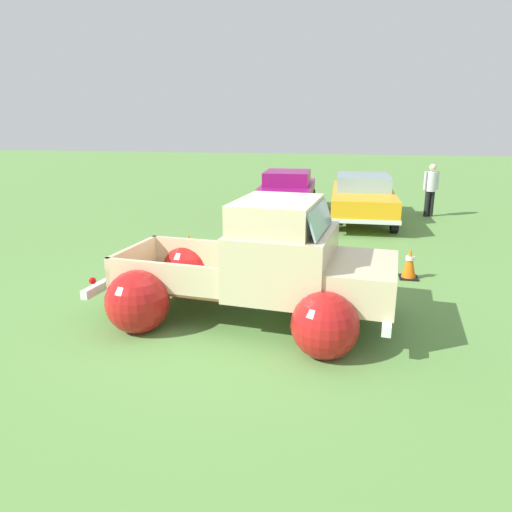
% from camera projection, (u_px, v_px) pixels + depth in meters
% --- Properties ---
extents(ground_plane, '(80.00, 80.00, 0.00)m').
position_uv_depth(ground_plane, '(243.00, 316.00, 7.52)').
color(ground_plane, '#609347').
extents(vintage_pickup_truck, '(4.78, 3.10, 1.96)m').
position_uv_depth(vintage_pickup_truck, '(266.00, 274.00, 7.20)').
color(vintage_pickup_truck, black).
rests_on(vintage_pickup_truck, ground).
extents(show_car_0, '(1.91, 4.33, 1.43)m').
position_uv_depth(show_car_0, '(287.00, 191.00, 15.65)').
color(show_car_0, black).
rests_on(show_car_0, ground).
extents(show_car_1, '(1.99, 4.71, 1.43)m').
position_uv_depth(show_car_1, '(362.00, 196.00, 14.55)').
color(show_car_1, black).
rests_on(show_car_1, ground).
extents(spectator_0, '(0.53, 0.44, 1.72)m').
position_uv_depth(spectator_0, '(431.00, 187.00, 15.17)').
color(spectator_0, black).
rests_on(spectator_0, ground).
extents(lane_cone_0, '(0.36, 0.36, 0.63)m').
position_uv_depth(lane_cone_0, '(189.00, 248.00, 10.40)').
color(lane_cone_0, black).
rests_on(lane_cone_0, ground).
extents(lane_cone_1, '(0.36, 0.36, 0.63)m').
position_uv_depth(lane_cone_1, '(410.00, 263.00, 9.24)').
color(lane_cone_1, black).
rests_on(lane_cone_1, ground).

